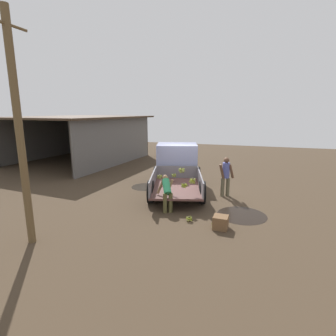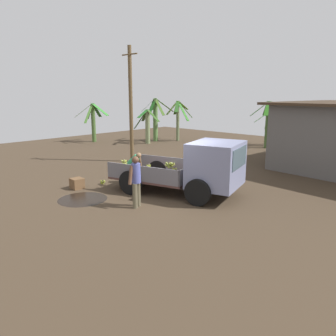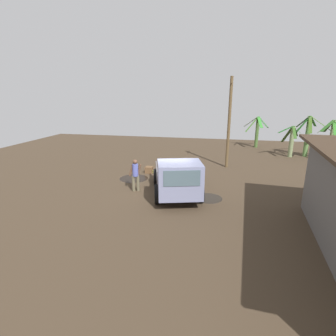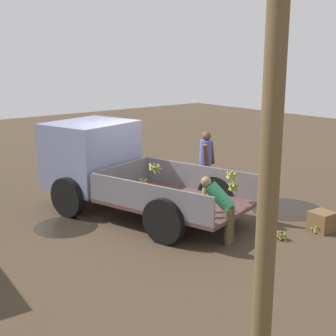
{
  "view_description": "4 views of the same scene",
  "coord_description": "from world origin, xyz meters",
  "px_view_note": "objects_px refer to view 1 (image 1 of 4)",
  "views": [
    {
      "loc": [
        -11.2,
        -2.74,
        3.6
      ],
      "look_at": [
        -0.8,
        0.64,
        1.23
      ],
      "focal_mm": 28.0,
      "sensor_mm": 36.0,
      "label": 1
    },
    {
      "loc": [
        7.76,
        -8.46,
        3.68
      ],
      "look_at": [
        0.14,
        -0.49,
        1.16
      ],
      "focal_mm": 35.0,
      "sensor_mm": 36.0,
      "label": 2
    },
    {
      "loc": [
        12.34,
        2.62,
        4.96
      ],
      "look_at": [
        0.58,
        0.16,
        1.56
      ],
      "focal_mm": 28.0,
      "sensor_mm": 36.0,
      "label": 3
    },
    {
      "loc": [
        -8.58,
        6.33,
        3.59
      ],
      "look_at": [
        -1.13,
        0.33,
        1.26
      ],
      "focal_mm": 50.0,
      "sensor_mm": 36.0,
      "label": 4
    }
  ],
  "objects_px": {
    "utility_pole": "(19,131)",
    "banana_bunch_on_ground_2": "(216,225)",
    "cargo_truck": "(177,164)",
    "banana_bunch_on_ground_1": "(216,225)",
    "wooden_crate_0": "(221,222)",
    "person_worker_loading": "(167,191)",
    "banana_bunch_on_ground_0": "(189,219)",
    "person_foreground_visitor": "(226,175)"
  },
  "relations": [
    {
      "from": "utility_pole",
      "to": "banana_bunch_on_ground_2",
      "type": "xyz_separation_m",
      "value": [
        2.49,
        -4.81,
        -3.0
      ]
    },
    {
      "from": "utility_pole",
      "to": "banana_bunch_on_ground_1",
      "type": "bearing_deg",
      "value": -62.6
    },
    {
      "from": "banana_bunch_on_ground_1",
      "to": "banana_bunch_on_ground_2",
      "type": "bearing_deg",
      "value": -78.51
    },
    {
      "from": "cargo_truck",
      "to": "banana_bunch_on_ground_0",
      "type": "bearing_deg",
      "value": -174.0
    },
    {
      "from": "banana_bunch_on_ground_1",
      "to": "wooden_crate_0",
      "type": "distance_m",
      "value": 0.17
    },
    {
      "from": "utility_pole",
      "to": "banana_bunch_on_ground_1",
      "type": "xyz_separation_m",
      "value": [
        2.49,
        -4.8,
        -2.99
      ]
    },
    {
      "from": "wooden_crate_0",
      "to": "cargo_truck",
      "type": "bearing_deg",
      "value": 32.09
    },
    {
      "from": "utility_pole",
      "to": "person_worker_loading",
      "type": "height_order",
      "value": "utility_pole"
    },
    {
      "from": "banana_bunch_on_ground_1",
      "to": "person_foreground_visitor",
      "type": "bearing_deg",
      "value": 1.1
    },
    {
      "from": "banana_bunch_on_ground_2",
      "to": "wooden_crate_0",
      "type": "bearing_deg",
      "value": -84.64
    },
    {
      "from": "banana_bunch_on_ground_2",
      "to": "banana_bunch_on_ground_1",
      "type": "bearing_deg",
      "value": 101.49
    },
    {
      "from": "cargo_truck",
      "to": "banana_bunch_on_ground_1",
      "type": "bearing_deg",
      "value": -165.12
    },
    {
      "from": "banana_bunch_on_ground_2",
      "to": "banana_bunch_on_ground_0",
      "type": "bearing_deg",
      "value": 75.73
    },
    {
      "from": "cargo_truck",
      "to": "person_worker_loading",
      "type": "bearing_deg",
      "value": 174.11
    },
    {
      "from": "banana_bunch_on_ground_0",
      "to": "banana_bunch_on_ground_2",
      "type": "bearing_deg",
      "value": -104.27
    },
    {
      "from": "person_worker_loading",
      "to": "wooden_crate_0",
      "type": "bearing_deg",
      "value": -144.09
    },
    {
      "from": "banana_bunch_on_ground_0",
      "to": "person_foreground_visitor",
      "type": "bearing_deg",
      "value": -15.34
    },
    {
      "from": "person_foreground_visitor",
      "to": "banana_bunch_on_ground_1",
      "type": "relative_size",
      "value": 5.95
    },
    {
      "from": "person_foreground_visitor",
      "to": "wooden_crate_0",
      "type": "distance_m",
      "value": 3.41
    },
    {
      "from": "utility_pole",
      "to": "wooden_crate_0",
      "type": "bearing_deg",
      "value": -63.16
    },
    {
      "from": "banana_bunch_on_ground_0",
      "to": "person_worker_loading",
      "type": "bearing_deg",
      "value": 55.37
    },
    {
      "from": "person_worker_loading",
      "to": "banana_bunch_on_ground_1",
      "type": "height_order",
      "value": "person_worker_loading"
    },
    {
      "from": "utility_pole",
      "to": "banana_bunch_on_ground_1",
      "type": "distance_m",
      "value": 6.18
    },
    {
      "from": "banana_bunch_on_ground_2",
      "to": "wooden_crate_0",
      "type": "distance_m",
      "value": 0.17
    },
    {
      "from": "banana_bunch_on_ground_0",
      "to": "banana_bunch_on_ground_2",
      "type": "distance_m",
      "value": 0.95
    },
    {
      "from": "person_worker_loading",
      "to": "wooden_crate_0",
      "type": "height_order",
      "value": "person_worker_loading"
    },
    {
      "from": "utility_pole",
      "to": "banana_bunch_on_ground_0",
      "type": "height_order",
      "value": "utility_pole"
    },
    {
      "from": "banana_bunch_on_ground_2",
      "to": "wooden_crate_0",
      "type": "relative_size",
      "value": 0.44
    },
    {
      "from": "cargo_truck",
      "to": "utility_pole",
      "type": "relative_size",
      "value": 0.85
    },
    {
      "from": "banana_bunch_on_ground_1",
      "to": "wooden_crate_0",
      "type": "height_order",
      "value": "wooden_crate_0"
    },
    {
      "from": "cargo_truck",
      "to": "banana_bunch_on_ground_0",
      "type": "height_order",
      "value": "cargo_truck"
    },
    {
      "from": "person_foreground_visitor",
      "to": "banana_bunch_on_ground_0",
      "type": "bearing_deg",
      "value": -39.09
    },
    {
      "from": "cargo_truck",
      "to": "person_foreground_visitor",
      "type": "xyz_separation_m",
      "value": [
        -0.91,
        -2.44,
        -0.14
      ]
    },
    {
      "from": "utility_pole",
      "to": "person_worker_loading",
      "type": "bearing_deg",
      "value": -39.87
    },
    {
      "from": "banana_bunch_on_ground_2",
      "to": "person_foreground_visitor",
      "type": "bearing_deg",
      "value": 1.27
    },
    {
      "from": "cargo_truck",
      "to": "wooden_crate_0",
      "type": "xyz_separation_m",
      "value": [
        -4.23,
        -2.65,
        -0.87
      ]
    },
    {
      "from": "person_worker_loading",
      "to": "banana_bunch_on_ground_1",
      "type": "xyz_separation_m",
      "value": [
        -0.94,
        -1.94,
        -0.64
      ]
    },
    {
      "from": "utility_pole",
      "to": "wooden_crate_0",
      "type": "xyz_separation_m",
      "value": [
        2.5,
        -4.95,
        -2.9
      ]
    },
    {
      "from": "utility_pole",
      "to": "wooden_crate_0",
      "type": "relative_size",
      "value": 13.58
    },
    {
      "from": "person_foreground_visitor",
      "to": "banana_bunch_on_ground_0",
      "type": "distance_m",
      "value": 3.32
    },
    {
      "from": "utility_pole",
      "to": "banana_bunch_on_ground_0",
      "type": "distance_m",
      "value": 5.62
    },
    {
      "from": "person_foreground_visitor",
      "to": "wooden_crate_0",
      "type": "relative_size",
      "value": 3.81
    }
  ]
}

